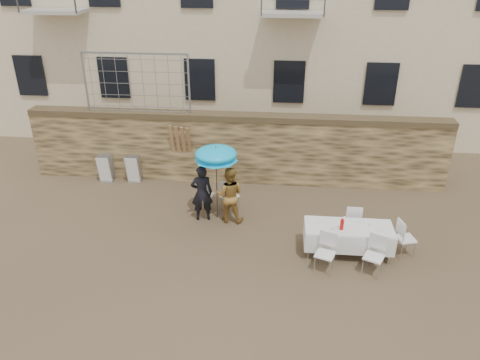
# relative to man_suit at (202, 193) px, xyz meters

# --- Properties ---
(ground) EXTENTS (80.00, 80.00, 0.00)m
(ground) POSITION_rel_man_suit_xyz_m (0.67, -2.49, -0.81)
(ground) COLOR brown
(ground) RESTS_ON ground
(stone_wall) EXTENTS (13.00, 0.50, 2.20)m
(stone_wall) POSITION_rel_man_suit_xyz_m (0.67, 2.51, 0.29)
(stone_wall) COLOR olive
(stone_wall) RESTS_ON ground
(chain_link_fence) EXTENTS (3.20, 0.06, 1.80)m
(chain_link_fence) POSITION_rel_man_suit_xyz_m (-2.33, 2.51, 2.29)
(chain_link_fence) COLOR gray
(chain_link_fence) RESTS_ON stone_wall
(man_suit) EXTENTS (0.66, 0.51, 1.62)m
(man_suit) POSITION_rel_man_suit_xyz_m (0.00, 0.00, 0.00)
(man_suit) COLOR black
(man_suit) RESTS_ON ground
(woman_dress) EXTENTS (0.81, 0.65, 1.59)m
(woman_dress) POSITION_rel_man_suit_xyz_m (0.75, 0.00, -0.01)
(woman_dress) COLOR gold
(woman_dress) RESTS_ON ground
(umbrella) EXTENTS (1.16, 1.16, 1.99)m
(umbrella) POSITION_rel_man_suit_xyz_m (0.40, 0.10, 1.07)
(umbrella) COLOR #3F3F44
(umbrella) RESTS_ON ground
(couple_chair_left) EXTENTS (0.54, 0.54, 0.96)m
(couple_chair_left) POSITION_rel_man_suit_xyz_m (0.00, 0.55, -0.33)
(couple_chair_left) COLOR white
(couple_chair_left) RESTS_ON ground
(couple_chair_right) EXTENTS (0.66, 0.66, 0.96)m
(couple_chair_right) POSITION_rel_man_suit_xyz_m (0.70, 0.55, -0.33)
(couple_chair_right) COLOR white
(couple_chair_right) RESTS_ON ground
(banquet_table) EXTENTS (2.10, 0.85, 0.78)m
(banquet_table) POSITION_rel_man_suit_xyz_m (3.80, -1.28, -0.08)
(banquet_table) COLOR white
(banquet_table) RESTS_ON ground
(soda_bottle) EXTENTS (0.09, 0.09, 0.26)m
(soda_bottle) POSITION_rel_man_suit_xyz_m (3.60, -1.43, 0.09)
(soda_bottle) COLOR red
(soda_bottle) RESTS_ON banquet_table
(table_chair_front_left) EXTENTS (0.62, 0.62, 0.96)m
(table_chair_front_left) POSITION_rel_man_suit_xyz_m (3.20, -2.03, -0.33)
(table_chair_front_left) COLOR white
(table_chair_front_left) RESTS_ON ground
(table_chair_front_right) EXTENTS (0.64, 0.64, 0.96)m
(table_chair_front_right) POSITION_rel_man_suit_xyz_m (4.30, -2.03, -0.33)
(table_chair_front_right) COLOR white
(table_chair_front_right) RESTS_ON ground
(table_chair_back) EXTENTS (0.49, 0.49, 0.96)m
(table_chair_back) POSITION_rel_man_suit_xyz_m (4.00, -0.48, -0.33)
(table_chair_back) COLOR white
(table_chair_back) RESTS_ON ground
(table_chair_side) EXTENTS (0.59, 0.59, 0.96)m
(table_chair_side) POSITION_rel_man_suit_xyz_m (5.20, -1.18, -0.33)
(table_chair_side) COLOR white
(table_chair_side) RESTS_ON ground
(chair_stack_left) EXTENTS (0.46, 0.47, 0.92)m
(chair_stack_left) POSITION_rel_man_suit_xyz_m (-3.48, 2.22, -0.35)
(chair_stack_left) COLOR white
(chair_stack_left) RESTS_ON ground
(chair_stack_right) EXTENTS (0.46, 0.40, 0.92)m
(chair_stack_right) POSITION_rel_man_suit_xyz_m (-2.58, 2.22, -0.35)
(chair_stack_right) COLOR white
(chair_stack_right) RESTS_ON ground
(wood_planks) EXTENTS (0.70, 0.20, 2.00)m
(wood_planks) POSITION_rel_man_suit_xyz_m (-0.98, 2.29, 0.19)
(wood_planks) COLOR #A37749
(wood_planks) RESTS_ON ground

